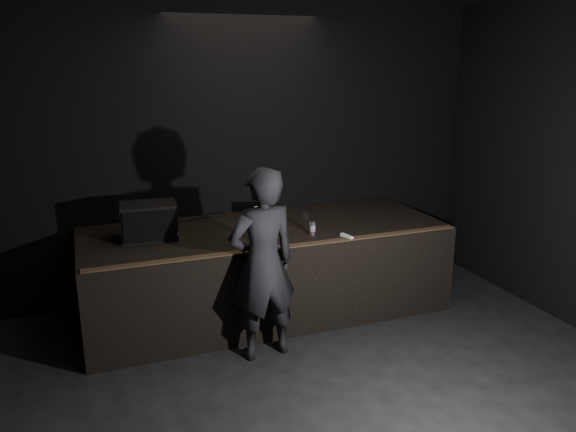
{
  "coord_description": "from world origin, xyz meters",
  "views": [
    {
      "loc": [
        -1.87,
        -2.97,
        2.82
      ],
      "look_at": [
        0.11,
        2.3,
        1.24
      ],
      "focal_mm": 35.0,
      "sensor_mm": 36.0,
      "label": 1
    }
  ],
  "objects_px": {
    "beer_can": "(313,228)",
    "person": "(263,265)",
    "laptop": "(269,222)",
    "stage_riser": "(266,269)",
    "stage_monitor": "(149,221)"
  },
  "relations": [
    {
      "from": "stage_monitor",
      "to": "beer_can",
      "type": "bearing_deg",
      "value": -11.91
    },
    {
      "from": "stage_riser",
      "to": "person",
      "type": "distance_m",
      "value": 1.1
    },
    {
      "from": "stage_monitor",
      "to": "person",
      "type": "bearing_deg",
      "value": -42.87
    },
    {
      "from": "laptop",
      "to": "person",
      "type": "height_order",
      "value": "person"
    },
    {
      "from": "person",
      "to": "stage_monitor",
      "type": "bearing_deg",
      "value": -55.48
    },
    {
      "from": "stage_riser",
      "to": "laptop",
      "type": "height_order",
      "value": "laptop"
    },
    {
      "from": "stage_riser",
      "to": "stage_monitor",
      "type": "bearing_deg",
      "value": 177.78
    },
    {
      "from": "laptop",
      "to": "person",
      "type": "bearing_deg",
      "value": -96.38
    },
    {
      "from": "beer_can",
      "to": "person",
      "type": "bearing_deg",
      "value": -145.0
    },
    {
      "from": "stage_riser",
      "to": "beer_can",
      "type": "height_order",
      "value": "beer_can"
    },
    {
      "from": "laptop",
      "to": "stage_riser",
      "type": "bearing_deg",
      "value": -148.11
    },
    {
      "from": "beer_can",
      "to": "person",
      "type": "height_order",
      "value": "person"
    },
    {
      "from": "stage_monitor",
      "to": "laptop",
      "type": "distance_m",
      "value": 1.31
    },
    {
      "from": "beer_can",
      "to": "stage_monitor",
      "type": "bearing_deg",
      "value": 163.39
    },
    {
      "from": "laptop",
      "to": "stage_monitor",
      "type": "bearing_deg",
      "value": -165.78
    }
  ]
}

